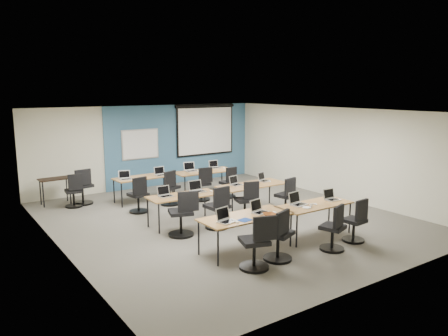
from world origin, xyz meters
TOP-DOWN VIEW (x-y plane):
  - floor at (0.00, 0.00)m, footprint 8.00×9.00m
  - ceiling at (0.00, 0.00)m, footprint 8.00×9.00m
  - wall_back at (0.00, 4.50)m, footprint 8.00×0.04m
  - wall_front at (0.00, -4.50)m, footprint 8.00×0.04m
  - wall_left at (-4.00, 0.00)m, footprint 0.04×9.00m
  - wall_right at (4.00, 0.00)m, footprint 0.04×9.00m
  - blue_accent_panel at (1.25, 4.47)m, footprint 5.50×0.04m
  - whiteboard at (-0.30, 4.43)m, footprint 1.28×0.03m
  - projector_screen at (2.20, 4.41)m, footprint 2.40×0.10m
  - training_table_front_left at (-0.91, -2.07)m, footprint 1.93×0.81m
  - training_table_front_right at (0.89, -2.21)m, footprint 1.77×0.74m
  - training_table_mid_left at (-1.10, 0.17)m, footprint 1.71×0.71m
  - training_table_mid_right at (1.00, 0.16)m, footprint 1.92×0.80m
  - training_table_back_left at (-0.97, 2.75)m, footprint 1.70×0.71m
  - training_table_back_right at (0.96, 2.51)m, footprint 1.88×0.79m
  - laptop_0 at (-1.47, -2.15)m, footprint 0.35×0.29m
  - mouse_0 at (-1.32, -2.32)m, footprint 0.09×0.12m
  - task_chair_0 at (-1.31, -2.92)m, footprint 0.57×0.55m
  - laptop_1 at (-0.55, -2.02)m, footprint 0.34×0.29m
  - mouse_1 at (-0.30, -2.23)m, footprint 0.09×0.12m
  - task_chair_1 at (-0.72, -2.85)m, footprint 0.58×0.55m
  - laptop_2 at (0.54, -2.02)m, footprint 0.36×0.31m
  - mouse_2 at (0.86, -2.26)m, footprint 0.08×0.11m
  - task_chair_2 at (0.54, -3.08)m, footprint 0.52×0.50m
  - laptop_3 at (1.47, -2.16)m, footprint 0.32×0.27m
  - mouse_3 at (1.60, -2.30)m, footprint 0.07×0.11m
  - task_chair_3 at (1.33, -2.99)m, footprint 0.48×0.48m
  - laptop_4 at (-1.52, 0.30)m, footprint 0.32×0.27m
  - mouse_4 at (-1.20, 0.17)m, footprint 0.08×0.10m
  - task_chair_4 at (-1.53, -0.57)m, footprint 0.59×0.57m
  - laptop_5 at (-0.64, 0.28)m, footprint 0.36×0.31m
  - mouse_5 at (-0.34, 0.10)m, footprint 0.08×0.10m
  - task_chair_5 at (-0.59, -0.57)m, footprint 0.55×0.55m
  - laptop_6 at (0.58, 0.35)m, footprint 0.31×0.27m
  - mouse_6 at (0.84, 0.13)m, footprint 0.07×0.11m
  - task_chair_6 at (0.45, -0.31)m, footprint 0.50×0.49m
  - laptop_7 at (1.50, 0.32)m, footprint 0.31×0.27m
  - mouse_7 at (1.58, 0.13)m, footprint 0.07×0.10m
  - task_chair_7 at (1.56, -0.58)m, footprint 0.51×0.51m
  - laptop_8 at (-1.54, 2.69)m, footprint 0.32×0.27m
  - mouse_8 at (-1.31, 2.58)m, footprint 0.06×0.10m
  - task_chair_8 at (-1.58, 1.72)m, footprint 0.50×0.50m
  - laptop_9 at (-0.46, 2.66)m, footprint 0.32×0.28m
  - mouse_9 at (-0.28, 2.46)m, footprint 0.06×0.10m
  - task_chair_9 at (-0.55, 1.94)m, footprint 0.55×0.52m
  - laptop_10 at (0.60, 2.74)m, footprint 0.36×0.31m
  - mouse_10 at (0.75, 2.56)m, footprint 0.09×0.11m
  - task_chair_10 at (0.48, 1.86)m, footprint 0.52×0.52m
  - laptop_11 at (1.51, 2.75)m, footprint 0.32×0.27m
  - mouse_11 at (1.68, 2.49)m, footprint 0.09×0.11m
  - task_chair_11 at (1.32, 1.70)m, footprint 0.46×0.46m
  - blue_mousepad at (-1.11, -2.29)m, footprint 0.29×0.26m
  - snack_bowl at (-0.54, -2.35)m, footprint 0.35×0.35m
  - snack_plate at (0.53, -2.32)m, footprint 0.20×0.20m
  - coffee_cup at (0.64, -2.36)m, footprint 0.05×0.05m
  - utility_table at (-3.17, 3.87)m, footprint 0.85×0.47m
  - spare_chair_a at (-2.54, 3.40)m, footprint 0.56×0.56m
  - spare_chair_b at (-2.83, 3.23)m, footprint 0.47×0.47m

SIDE VIEW (x-z plane):
  - floor at x=0.00m, z-range -0.01..0.01m
  - task_chair_11 at x=1.32m, z-range -0.09..0.86m
  - spare_chair_b at x=-2.83m, z-range -0.09..0.87m
  - task_chair_3 at x=1.33m, z-range -0.09..0.88m
  - task_chair_6 at x=0.45m, z-range -0.09..0.89m
  - task_chair_2 at x=0.54m, z-range -0.09..0.90m
  - task_chair_8 at x=-1.58m, z-range -0.09..0.90m
  - task_chair_7 at x=1.56m, z-range -0.09..0.90m
  - task_chair_10 at x=0.48m, z-range -0.09..0.92m
  - task_chair_9 at x=-0.55m, z-range -0.09..0.92m
  - task_chair_0 at x=-1.31m, z-range -0.09..0.94m
  - task_chair_5 at x=-0.59m, z-range -0.09..0.94m
  - task_chair_1 at x=-0.72m, z-range -0.09..0.94m
  - spare_chair_a at x=-2.54m, z-range -0.09..0.95m
  - task_chair_4 at x=-1.53m, z-range -0.09..0.96m
  - utility_table at x=-3.17m, z-range 0.27..1.02m
  - training_table_back_left at x=-0.97m, z-range 0.32..1.05m
  - training_table_mid_left at x=-1.10m, z-range 0.32..1.05m
  - training_table_front_right at x=0.89m, z-range 0.32..1.05m
  - training_table_back_right at x=0.96m, z-range 0.32..1.05m
  - training_table_mid_right at x=1.00m, z-range 0.32..1.05m
  - training_table_front_left at x=-0.91m, z-range 0.32..1.05m
  - blue_mousepad at x=-1.11m, z-range 0.73..0.74m
  - snack_plate at x=0.53m, z-range 0.73..0.74m
  - mouse_4 at x=-1.20m, z-range 0.73..0.76m
  - mouse_9 at x=-0.28m, z-range 0.73..0.76m
  - mouse_7 at x=1.58m, z-range 0.73..0.76m
  - mouse_5 at x=-0.34m, z-range 0.73..0.76m
  - mouse_10 at x=0.75m, z-range 0.72..0.76m
  - mouse_8 at x=-1.31m, z-range 0.72..0.76m
  - mouse_3 at x=1.60m, z-range 0.72..0.76m
  - mouse_2 at x=0.86m, z-range 0.72..0.76m
  - mouse_11 at x=1.68m, z-range 0.72..0.76m
  - mouse_1 at x=-0.30m, z-range 0.72..0.76m
  - mouse_0 at x=-1.32m, z-range 0.72..0.76m
  - mouse_6 at x=0.84m, z-range 0.72..0.76m
  - snack_bowl at x=-0.54m, z-range 0.73..0.80m
  - coffee_cup at x=0.64m, z-range 0.74..0.79m
  - laptop_6 at x=0.58m, z-range 0.67..0.91m
  - laptop_7 at x=1.50m, z-range 0.67..0.91m
  - laptop_4 at x=-1.52m, z-range 0.67..0.91m
  - laptop_8 at x=-1.54m, z-range 0.67..0.91m
  - laptop_11 at x=1.51m, z-range 0.67..0.91m
  - laptop_3 at x=1.47m, z-range 0.67..0.91m
  - laptop_9 at x=-0.46m, z-range 0.67..0.91m
  - laptop_1 at x=-0.55m, z-range 0.66..0.92m
  - laptop_0 at x=-1.47m, z-range 0.66..0.93m
  - laptop_5 at x=-0.64m, z-range 0.66..0.93m
  - laptop_2 at x=0.54m, z-range 0.66..0.93m
  - laptop_10 at x=0.60m, z-range 0.66..0.93m
  - wall_back at x=0.00m, z-range 0.00..2.70m
  - wall_front at x=0.00m, z-range 0.00..2.70m
  - wall_left at x=-4.00m, z-range 0.00..2.70m
  - wall_right at x=4.00m, z-range 0.00..2.70m
  - blue_accent_panel at x=1.25m, z-range 0.00..2.70m
  - whiteboard at x=-0.30m, z-range 0.96..1.94m
  - projector_screen at x=2.20m, z-range 0.98..2.80m
  - ceiling at x=0.00m, z-range 2.69..2.71m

